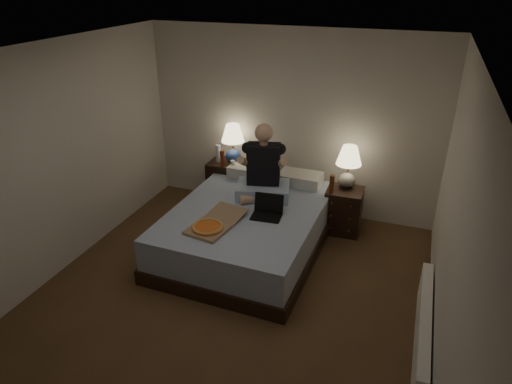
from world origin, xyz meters
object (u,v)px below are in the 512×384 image
at_px(beer_bottle_right, 332,184).
at_px(laptop, 267,208).
at_px(beer_bottle_left, 222,158).
at_px(person, 263,162).
at_px(nightstand_left, 228,183).
at_px(bed, 248,228).
at_px(pizza_box, 208,228).
at_px(nightstand_right, 343,210).
at_px(water_bottle, 218,153).
at_px(lamp_left, 233,144).
at_px(soda_can, 233,164).
at_px(lamp_right, 348,167).
at_px(radiator, 423,330).

distance_m(beer_bottle_right, laptop, 1.01).
relative_size(beer_bottle_left, person, 0.25).
distance_m(nightstand_left, laptop, 1.57).
height_order(bed, person, person).
relative_size(bed, pizza_box, 2.93).
distance_m(bed, nightstand_right, 1.31).
bearing_deg(water_bottle, lamp_left, 11.85).
bearing_deg(laptop, nightstand_left, 125.41).
xyz_separation_m(soda_can, laptop, (0.84, -1.01, -0.03)).
height_order(water_bottle, laptop, water_bottle).
height_order(nightstand_right, lamp_left, lamp_left).
height_order(bed, beer_bottle_left, beer_bottle_left).
bearing_deg(lamp_right, nightstand_right, -88.20).
xyz_separation_m(nightstand_right, beer_bottle_left, (-1.72, 0.04, 0.48)).
bearing_deg(lamp_left, soda_can, -70.11).
relative_size(person, pizza_box, 1.22).
bearing_deg(nightstand_left, bed, -55.84).
bearing_deg(nightstand_right, soda_can, 176.36).
bearing_deg(nightstand_left, lamp_left, 0.05).
distance_m(water_bottle, beer_bottle_left, 0.18).
distance_m(beer_bottle_left, pizza_box, 1.59).
xyz_separation_m(nightstand_right, lamp_right, (-0.00, 0.09, 0.58)).
height_order(beer_bottle_left, pizza_box, beer_bottle_left).
height_order(beer_bottle_left, beer_bottle_right, beer_bottle_left).
distance_m(soda_can, person, 0.86).
height_order(lamp_left, person, person).
xyz_separation_m(nightstand_left, radiator, (2.78, -2.04, -0.13)).
bearing_deg(nightstand_left, water_bottle, -159.87).
bearing_deg(lamp_left, radiator, -37.20).
bearing_deg(soda_can, lamp_left, 109.89).
height_order(soda_can, beer_bottle_right, beer_bottle_right).
bearing_deg(bed, pizza_box, -107.44).
bearing_deg(pizza_box, bed, 80.14).
height_order(nightstand_left, lamp_left, lamp_left).
bearing_deg(person, water_bottle, 130.94).
distance_m(nightstand_right, radiator, 2.12).
bearing_deg(beer_bottle_right, radiator, -54.50).
bearing_deg(radiator, nightstand_right, 120.09).
xyz_separation_m(lamp_left, laptop, (0.90, -1.17, -0.26)).
xyz_separation_m(person, radiator, (2.01, -1.37, -0.82)).
bearing_deg(beer_bottle_right, pizza_box, -128.78).
xyz_separation_m(lamp_right, radiator, (1.06, -1.93, -0.67)).
distance_m(water_bottle, person, 1.12).
height_order(lamp_left, lamp_right, lamp_left).
bearing_deg(beer_bottle_left, radiator, -33.91).
bearing_deg(radiator, water_bottle, 145.46).
distance_m(soda_can, pizza_box, 1.56).
bearing_deg(beer_bottle_left, lamp_left, 62.37).
height_order(beer_bottle_right, person, person).
xyz_separation_m(lamp_left, beer_bottle_left, (-0.09, -0.17, -0.16)).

